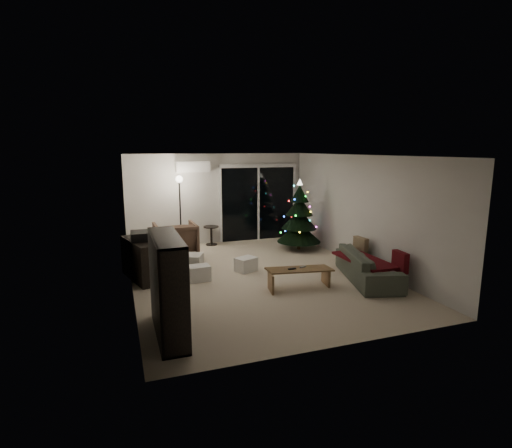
% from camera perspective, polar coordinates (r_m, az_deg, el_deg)
% --- Properties ---
extents(room, '(6.50, 7.51, 2.60)m').
position_cam_1_polar(room, '(9.75, -0.35, 1.17)').
color(room, beige).
rests_on(room, ground).
extents(bookshelf, '(0.87, 1.48, 1.45)m').
position_cam_1_polar(bookshelf, '(5.81, -14.23, -8.82)').
color(bookshelf, black).
rests_on(bookshelf, floor).
extents(media_cabinet, '(0.82, 1.39, 0.82)m').
position_cam_1_polar(media_cabinet, '(8.49, -15.86, -4.90)').
color(media_cabinet, black).
rests_on(media_cabinet, floor).
extents(stereo, '(0.41, 0.49, 0.17)m').
position_cam_1_polar(stereo, '(8.37, -16.04, -1.63)').
color(stereo, black).
rests_on(stereo, media_cabinet).
extents(armchair, '(0.99, 1.01, 0.90)m').
position_cam_1_polar(armchair, '(9.80, -11.42, -2.37)').
color(armchair, brown).
rests_on(armchair, floor).
extents(ottoman, '(0.60, 0.60, 0.41)m').
position_cam_1_polar(ottoman, '(8.72, -9.22, -5.61)').
color(ottoman, silver).
rests_on(ottoman, floor).
extents(cardboard_box_a, '(0.45, 0.35, 0.31)m').
position_cam_1_polar(cardboard_box_a, '(8.23, -8.14, -6.94)').
color(cardboard_box_a, silver).
rests_on(cardboard_box_a, floor).
extents(cardboard_box_b, '(0.53, 0.48, 0.30)m').
position_cam_1_polar(cardboard_box_b, '(8.74, -1.45, -5.78)').
color(cardboard_box_b, silver).
rests_on(cardboard_box_b, floor).
extents(side_table, '(0.52, 0.52, 0.53)m').
position_cam_1_polar(side_table, '(11.12, -6.40, -1.65)').
color(side_table, black).
rests_on(side_table, floor).
extents(floor_lamp, '(0.31, 0.31, 1.91)m').
position_cam_1_polar(floor_lamp, '(10.46, -10.75, 1.30)').
color(floor_lamp, black).
rests_on(floor_lamp, floor).
extents(sofa, '(1.31, 2.17, 0.59)m').
position_cam_1_polar(sofa, '(8.44, 15.69, -5.77)').
color(sofa, '#4F554C').
rests_on(sofa, floor).
extents(sofa_throw, '(0.63, 1.46, 0.05)m').
position_cam_1_polar(sofa_throw, '(8.35, 15.17, -4.98)').
color(sofa_throw, '#40060C').
rests_on(sofa_throw, sofa).
extents(cushion_a, '(0.15, 0.40, 0.39)m').
position_cam_1_polar(cushion_a, '(9.04, 14.71, -3.07)').
color(cushion_a, '#6F6549').
rests_on(cushion_a, sofa).
extents(cushion_b, '(0.14, 0.40, 0.39)m').
position_cam_1_polar(cushion_b, '(8.03, 19.90, -5.09)').
color(cushion_b, '#40060C').
rests_on(cushion_b, sofa).
extents(coffee_table, '(1.28, 0.63, 0.39)m').
position_cam_1_polar(coffee_table, '(7.75, 6.16, -7.71)').
color(coffee_table, brown).
rests_on(coffee_table, floor).
extents(remote_a, '(0.15, 0.05, 0.02)m').
position_cam_1_polar(remote_a, '(7.63, 5.17, -6.39)').
color(remote_a, black).
rests_on(remote_a, coffee_table).
extents(remote_b, '(0.15, 0.09, 0.02)m').
position_cam_1_polar(remote_b, '(7.77, 6.70, -6.09)').
color(remote_b, slate).
rests_on(remote_b, coffee_table).
extents(christmas_tree, '(1.24, 1.24, 1.87)m').
position_cam_1_polar(christmas_tree, '(10.50, 6.20, 1.34)').
color(christmas_tree, black).
rests_on(christmas_tree, floor).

